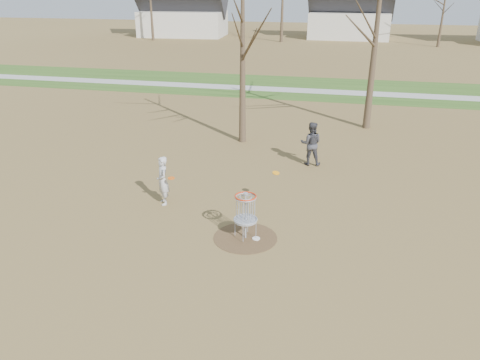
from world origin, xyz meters
name	(u,v)px	position (x,y,z in m)	size (l,w,h in m)	color
ground	(245,238)	(0.00, 0.00, 0.00)	(160.00, 160.00, 0.00)	brown
green_band	(311,88)	(0.00, 21.00, 0.01)	(160.00, 8.00, 0.01)	#2D5119
footpath	(310,91)	(0.00, 20.00, 0.01)	(160.00, 1.50, 0.01)	#9E9E99
dirt_circle	(245,238)	(0.00, 0.00, 0.01)	(1.80, 1.80, 0.01)	#47331E
player_standing	(163,181)	(-3.05, 1.59, 0.80)	(0.58, 0.38, 1.60)	#B7B7B7
player_throwing	(311,144)	(1.24, 6.24, 0.86)	(0.83, 0.65, 1.72)	#3A393F
disc_grounded	(256,238)	(0.31, -0.01, 0.02)	(0.22, 0.22, 0.02)	white
discs_in_play	(226,175)	(-1.01, 1.79, 1.09)	(3.39, 1.01, 0.20)	orange
disc_golf_basket	(246,209)	(0.00, 0.00, 0.91)	(0.64, 0.64, 1.35)	#9EA3AD
houses_row	(370,11)	(4.32, 52.56, 3.52)	(56.51, 10.01, 7.26)	silver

